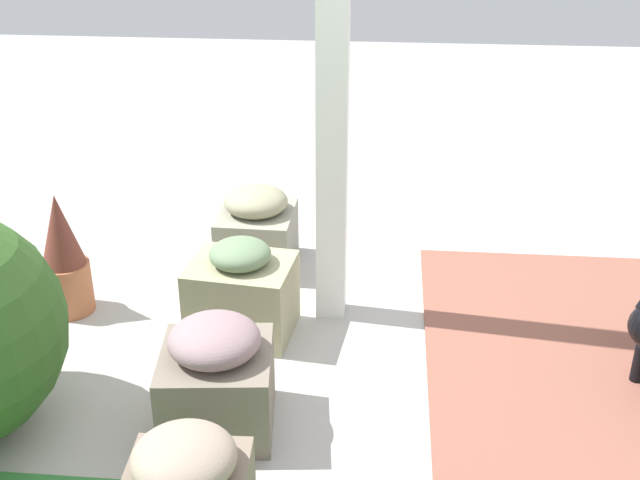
{
  "coord_description": "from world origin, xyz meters",
  "views": [
    {
      "loc": [
        -0.0,
        3.06,
        1.99
      ],
      "look_at": [
        0.28,
        -0.08,
        0.43
      ],
      "focal_mm": 44.9,
      "sensor_mm": 36.0,
      "label": 1
    }
  ],
  "objects_px": {
    "porch_pillar": "(333,60)",
    "stone_planter_nearest": "(257,229)",
    "stone_planter_near": "(242,292)",
    "terracotta_pot_spiky": "(64,257)",
    "stone_planter_mid": "(217,378)"
  },
  "relations": [
    {
      "from": "porch_pillar",
      "to": "stone_planter_nearest",
      "type": "distance_m",
      "value": 1.17
    },
    {
      "from": "stone_planter_near",
      "to": "stone_planter_mid",
      "type": "height_order",
      "value": "stone_planter_mid"
    },
    {
      "from": "porch_pillar",
      "to": "stone_planter_near",
      "type": "relative_size",
      "value": 4.94
    },
    {
      "from": "stone_planter_nearest",
      "to": "terracotta_pot_spiky",
      "type": "xyz_separation_m",
      "value": [
        0.81,
        0.54,
        0.08
      ]
    },
    {
      "from": "stone_planter_near",
      "to": "terracotta_pot_spiky",
      "type": "distance_m",
      "value": 0.86
    },
    {
      "from": "stone_planter_mid",
      "to": "terracotta_pot_spiky",
      "type": "relative_size",
      "value": 0.77
    },
    {
      "from": "stone_planter_nearest",
      "to": "stone_planter_mid",
      "type": "xyz_separation_m",
      "value": [
        -0.06,
        1.3,
        0.01
      ]
    },
    {
      "from": "stone_planter_near",
      "to": "stone_planter_mid",
      "type": "bearing_deg",
      "value": 91.94
    },
    {
      "from": "stone_planter_nearest",
      "to": "stone_planter_near",
      "type": "relative_size",
      "value": 0.89
    },
    {
      "from": "stone_planter_mid",
      "to": "porch_pillar",
      "type": "bearing_deg",
      "value": -112.68
    },
    {
      "from": "terracotta_pot_spiky",
      "to": "stone_planter_nearest",
      "type": "bearing_deg",
      "value": -146.42
    },
    {
      "from": "stone_planter_near",
      "to": "stone_planter_mid",
      "type": "relative_size",
      "value": 1.06
    },
    {
      "from": "porch_pillar",
      "to": "stone_planter_nearest",
      "type": "relative_size",
      "value": 5.53
    },
    {
      "from": "stone_planter_nearest",
      "to": "stone_planter_near",
      "type": "distance_m",
      "value": 0.65
    },
    {
      "from": "stone_planter_near",
      "to": "terracotta_pot_spiky",
      "type": "bearing_deg",
      "value": -7.34
    }
  ]
}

